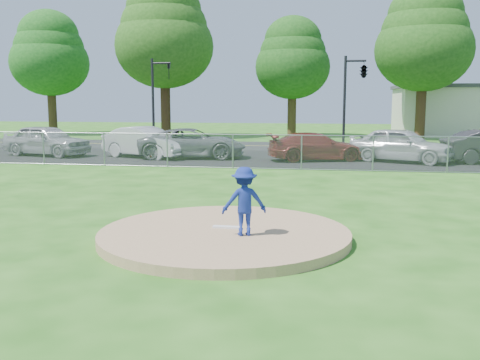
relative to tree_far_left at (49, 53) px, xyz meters
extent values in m
plane|color=#1E5612|center=(22.00, -23.00, -7.06)|extent=(120.00, 120.00, 0.00)
cylinder|color=#A07C58|center=(22.00, -33.00, -6.96)|extent=(5.40, 5.40, 0.20)
cube|color=white|center=(22.00, -32.80, -6.84)|extent=(0.60, 0.15, 0.04)
cube|color=gray|center=(22.00, -21.00, -6.31)|extent=(40.00, 0.06, 1.50)
cube|color=black|center=(22.00, -16.50, -7.05)|extent=(50.00, 8.00, 0.01)
cube|color=black|center=(22.00, -9.00, -7.06)|extent=(60.00, 7.00, 0.01)
cylinder|color=#3A2615|center=(0.00, 0.00, -4.96)|extent=(0.74, 0.74, 4.20)
ellipsoid|color=#155016|center=(0.00, 0.00, -0.84)|extent=(6.72, 6.72, 5.71)
ellipsoid|color=#155016|center=(0.00, 0.00, 0.33)|extent=(5.91, 5.91, 5.03)
ellipsoid|color=#155016|center=(0.00, 0.00, 1.51)|extent=(5.11, 5.11, 4.34)
cylinder|color=#321E12|center=(11.00, -2.00, -4.61)|extent=(0.78, 0.78, 4.90)
ellipsoid|color=#1F4C14|center=(11.00, -2.00, 0.19)|extent=(7.84, 7.84, 6.66)
ellipsoid|color=#1F4C14|center=(11.00, -2.00, 1.56)|extent=(6.90, 6.90, 5.86)
ellipsoid|color=#1F4C14|center=(11.00, -2.00, 2.94)|extent=(5.96, 5.96, 5.06)
cylinder|color=#3B2815|center=(21.00, 1.00, -5.13)|extent=(0.72, 0.72, 3.85)
ellipsoid|color=#154713|center=(21.00, 1.00, -1.36)|extent=(6.16, 6.16, 5.24)
ellipsoid|color=#154713|center=(21.00, 1.00, -0.28)|extent=(5.42, 5.42, 4.61)
ellipsoid|color=#154713|center=(21.00, 1.00, 0.79)|extent=(4.68, 4.68, 3.98)
cylinder|color=#382214|center=(31.00, -1.00, -4.78)|extent=(0.76, 0.76, 4.55)
ellipsoid|color=#1B4813|center=(31.00, -1.00, -0.33)|extent=(7.28, 7.28, 6.19)
ellipsoid|color=#1B4813|center=(31.00, -1.00, 0.95)|extent=(6.41, 6.41, 5.45)
ellipsoid|color=#1B4813|center=(31.00, -1.00, 2.22)|extent=(5.53, 5.53, 4.70)
cylinder|color=black|center=(13.00, -11.00, -4.26)|extent=(0.16, 0.16, 5.60)
cylinder|color=black|center=(13.60, -11.00, -1.76)|extent=(1.20, 0.12, 0.12)
imported|color=black|center=(14.08, -11.00, -2.26)|extent=(0.16, 0.20, 1.00)
cylinder|color=black|center=(25.00, -11.00, -4.26)|extent=(0.16, 0.16, 5.60)
cylinder|color=black|center=(25.60, -11.00, -1.76)|extent=(1.20, 0.12, 0.12)
imported|color=black|center=(26.08, -11.00, -2.26)|extent=(0.53, 2.48, 1.00)
imported|color=navy|center=(22.48, -33.34, -6.15)|extent=(1.03, 0.78, 1.42)
cone|color=#FF420D|center=(15.05, -17.35, -6.70)|extent=(0.36, 0.36, 0.71)
imported|color=#A3A3A8|center=(9.07, -17.27, -6.21)|extent=(5.25, 3.09, 1.68)
imported|color=silver|center=(14.70, -17.27, -6.25)|extent=(5.14, 3.34, 1.60)
imported|color=slate|center=(17.15, -17.11, -6.28)|extent=(5.82, 3.27, 1.54)
imported|color=maroon|center=(23.52, -17.27, -6.36)|extent=(5.15, 3.34, 1.39)
imported|color=#B8BBBD|center=(27.61, -17.23, -6.21)|extent=(5.31, 3.80, 1.68)
camera|label=1|loc=(24.19, -44.01, -4.10)|focal=40.00mm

